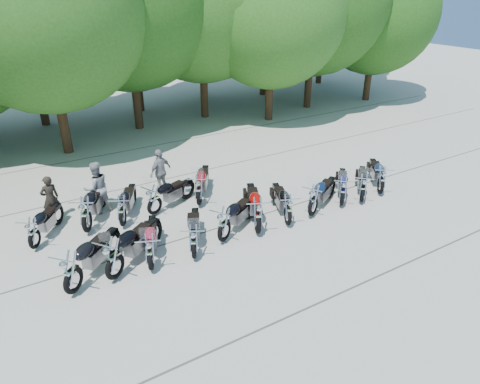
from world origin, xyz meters
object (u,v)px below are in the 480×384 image
motorcycle_8 (343,190)px  motorcycle_2 (150,251)px  motorcycle_7 (314,199)px  motorcycle_11 (33,232)px  motorcycle_0 (72,271)px  motorcycle_12 (86,214)px  motorcycle_10 (382,179)px  motorcycle_5 (258,214)px  motorcycle_15 (199,189)px  motorcycle_14 (154,199)px  motorcycle_9 (363,187)px  motorcycle_13 (122,210)px  motorcycle_4 (224,223)px  motorcycle_6 (288,209)px  motorcycle_1 (114,257)px  rider_2 (161,171)px  motorcycle_3 (194,241)px  rider_0 (50,198)px  rider_1 (97,188)px

motorcycle_8 → motorcycle_2: bearing=43.6°
motorcycle_7 → motorcycle_11: size_ratio=1.12×
motorcycle_0 → motorcycle_12: motorcycle_12 is taller
motorcycle_0 → motorcycle_10: motorcycle_0 is taller
motorcycle_5 → motorcycle_12: (-4.58, 2.84, -0.01)m
motorcycle_15 → motorcycle_14: bearing=28.3°
motorcycle_14 → motorcycle_7: bearing=-144.6°
motorcycle_7 → motorcycle_11: 8.81m
motorcycle_9 → motorcycle_14: (-6.73, 2.97, 0.01)m
motorcycle_13 → motorcycle_15: 2.77m
motorcycle_8 → motorcycle_10: (1.90, -0.04, 0.01)m
motorcycle_4 → motorcycle_9: motorcycle_4 is taller
motorcycle_5 → motorcycle_6: bearing=-157.5°
motorcycle_11 → motorcycle_13: (2.65, -0.08, 0.03)m
motorcycle_1 → rider_2: (3.05, 4.36, 0.15)m
motorcycle_3 → motorcycle_5: bearing=-148.0°
motorcycle_9 → motorcycle_15: size_ratio=0.93×
motorcycle_0 → motorcycle_12: size_ratio=1.00×
motorcycle_2 → rider_0: 4.77m
motorcycle_14 → motorcycle_1: bearing=119.5°
motorcycle_8 → motorcycle_10: motorcycle_10 is taller
rider_1 → motorcycle_3: bearing=102.5°
motorcycle_5 → motorcycle_9: 4.40m
motorcycle_6 → motorcycle_0: bearing=21.3°
motorcycle_5 → motorcycle_9: (4.40, -0.16, -0.09)m
motorcycle_9 → rider_1: (-8.29, 4.23, 0.30)m
motorcycle_2 → rider_0: bearing=-44.9°
motorcycle_2 → motorcycle_14: bearing=-90.0°
motorcycle_4 → rider_1: (-2.77, 3.95, 0.26)m
motorcycle_3 → motorcycle_9: motorcycle_9 is taller
motorcycle_8 → motorcycle_14: bearing=17.5°
motorcycle_2 → motorcycle_13: 2.71m
motorcycle_2 → rider_1: size_ratio=1.22×
motorcycle_1 → motorcycle_2: motorcycle_1 is taller
motorcycle_0 → motorcycle_6: size_ratio=1.13×
motorcycle_13 → motorcycle_14: bearing=-141.7°
rider_2 → motorcycle_3: bearing=54.7°
rider_1 → rider_2: 2.44m
motorcycle_7 → motorcycle_9: bearing=-121.6°
motorcycle_12 → motorcycle_15: size_ratio=1.05×
motorcycle_10 → rider_0: 11.69m
motorcycle_10 → motorcycle_3: bearing=37.3°
motorcycle_0 → motorcycle_15: size_ratio=1.05×
motorcycle_11 → rider_0: size_ratio=1.32×
rider_0 → motorcycle_1: bearing=91.2°
motorcycle_8 → motorcycle_13: motorcycle_8 is taller
rider_1 → motorcycle_6: bearing=132.6°
motorcycle_11 → motorcycle_2: bearing=167.5°
motorcycle_12 → rider_0: rider_0 is taller
motorcycle_12 → rider_2: bearing=-124.5°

